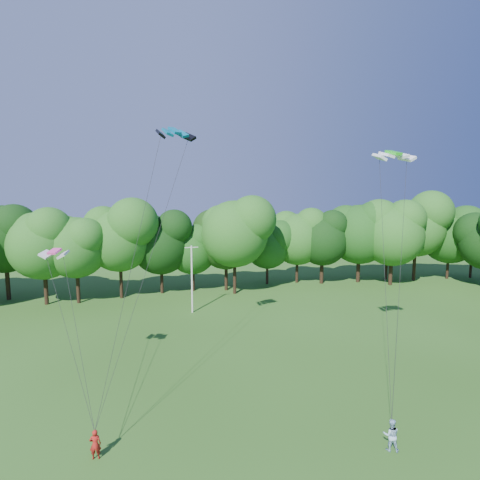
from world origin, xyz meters
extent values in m
cylinder|color=silver|center=(0.28, 27.40, 3.82)|extent=(0.19, 0.19, 7.64)
cube|color=silver|center=(0.28, 27.40, 7.45)|extent=(1.53, 0.27, 0.08)
imported|color=#A81A15|center=(-6.88, 4.68, 0.77)|extent=(0.57, 0.39, 1.54)
imported|color=#A4C6E4|center=(7.91, 1.90, 0.84)|extent=(1.01, 0.91, 1.69)
cube|color=#046284|center=(-2.13, 13.54, 17.67)|extent=(2.93, 2.14, 0.67)
cube|color=#22CD1E|center=(12.42, 9.23, 16.05)|extent=(2.79, 1.35, 0.48)
cube|color=#F3439D|center=(-10.06, 12.20, 9.54)|extent=(1.92, 1.33, 0.34)
cylinder|color=#341F14|center=(5.96, 36.59, 2.15)|extent=(0.47, 0.47, 4.30)
ellipsoid|color=black|center=(5.96, 36.59, 7.82)|extent=(8.61, 8.61, 9.39)
cylinder|color=#392A17|center=(32.01, 37.67, 2.15)|extent=(0.48, 0.48, 4.31)
ellipsoid|color=#225219|center=(32.01, 37.67, 7.84)|extent=(8.62, 8.62, 9.40)
camera|label=1|loc=(-3.75, -13.85, 13.07)|focal=28.00mm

